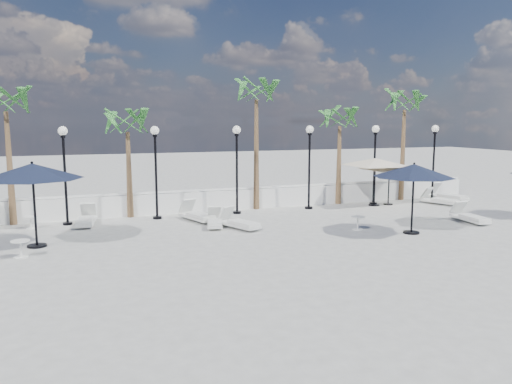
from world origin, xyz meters
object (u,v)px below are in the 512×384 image
object	(u,v)px
lounger_3	(215,221)
parasol_cream_sq_a	(390,164)
lounger_7	(447,195)
parasol_cream_sq_b	(376,159)
parasol_navy_mid	(414,171)
lounger_1	(86,219)
lounger_4	(197,215)
lounger_5	(470,217)
lounger_2	(239,222)
parasol_navy_left	(32,172)
lounger_6	(440,200)

from	to	relation	value
lounger_3	parasol_cream_sq_a	distance (m)	9.71
lounger_7	parasol_cream_sq_b	bearing A→B (deg)	167.78
lounger_3	lounger_7	distance (m)	13.04
lounger_7	parasol_navy_mid	xyz separation A→B (m)	(-6.50, -5.61, 2.00)
lounger_1	parasol_cream_sq_a	size ratio (longest dim) A/B	0.44
parasol_navy_mid	lounger_4	bearing A→B (deg)	143.84
lounger_1	lounger_3	xyz separation A→B (m)	(4.63, -2.00, -0.02)
lounger_3	lounger_7	world-z (taller)	lounger_7
lounger_1	lounger_5	bearing A→B (deg)	-9.97
parasol_cream_sq_a	lounger_2	bearing A→B (deg)	-162.58
lounger_1	parasol_navy_mid	distance (m)	12.51
lounger_2	parasol_cream_sq_b	size ratio (longest dim) A/B	0.40
parasol_navy_left	parasol_navy_mid	size ratio (longest dim) A/B	1.09
lounger_6	parasol_cream_sq_a	world-z (taller)	parasol_cream_sq_a
lounger_3	lounger_4	distance (m)	1.40
parasol_navy_left	parasol_navy_mid	distance (m)	12.88
parasol_cream_sq_b	parasol_cream_sq_a	bearing A→B (deg)	-0.00
lounger_7	parasol_navy_mid	bearing A→B (deg)	-151.21
lounger_5	lounger_6	distance (m)	4.41
lounger_1	lounger_7	size ratio (longest dim) A/B	0.88
lounger_5	parasol_navy_left	size ratio (longest dim) A/B	0.60
parasol_navy_left	parasol_navy_mid	xyz separation A→B (m)	(12.62, -2.56, -0.18)
lounger_4	lounger_3	bearing A→B (deg)	-92.80
lounger_2	parasol_cream_sq_a	xyz separation A→B (m)	(8.55, 2.68, 1.77)
parasol_navy_left	lounger_5	bearing A→B (deg)	-6.07
lounger_2	parasol_navy_mid	bearing A→B (deg)	-51.38
lounger_1	lounger_3	world-z (taller)	lounger_1
lounger_3	lounger_7	bearing A→B (deg)	23.64
lounger_3	parasol_navy_mid	world-z (taller)	parasol_navy_mid
lounger_1	lounger_2	xyz separation A→B (m)	(5.40, -2.63, -0.00)
lounger_1	lounger_5	size ratio (longest dim) A/B	1.04
lounger_3	lounger_2	bearing A→B (deg)	-24.59
parasol_navy_mid	parasol_cream_sq_a	size ratio (longest dim) A/B	0.65
lounger_2	lounger_3	xyz separation A→B (m)	(-0.77, 0.63, -0.02)
lounger_5	parasol_cream_sq_a	world-z (taller)	parasol_cream_sq_a
lounger_5	lounger_3	bearing A→B (deg)	168.68
lounger_3	lounger_6	xyz separation A→B (m)	(11.74, 1.26, 0.02)
lounger_6	lounger_7	size ratio (longest dim) A/B	0.86
lounger_4	parasol_navy_left	size ratio (longest dim) A/B	0.66
parasol_cream_sq_b	parasol_navy_left	bearing A→B (deg)	-168.27
parasol_navy_left	lounger_3	bearing A→B (deg)	9.23
lounger_4	lounger_5	size ratio (longest dim) A/B	1.11
lounger_1	lounger_2	size ratio (longest dim) A/B	1.00
lounger_4	parasol_navy_mid	distance (m)	8.60
lounger_1	lounger_4	distance (m)	4.31
lounger_2	parasol_navy_left	xyz separation A→B (m)	(-7.01, -0.38, 2.21)
lounger_2	lounger_3	distance (m)	1.00
lounger_4	lounger_2	bearing A→B (deg)	-78.07
lounger_3	lounger_4	xyz separation A→B (m)	(-0.37, 1.35, 0.04)
lounger_1	parasol_navy_left	size ratio (longest dim) A/B	0.62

